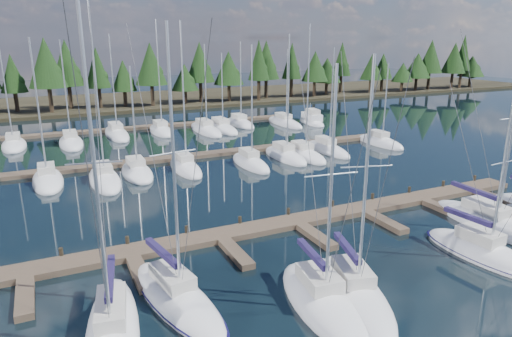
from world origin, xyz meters
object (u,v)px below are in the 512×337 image
front_sailboat_1 (177,297)px  front_sailboat_0 (113,333)px  main_dock (299,224)px  front_sailboat_4 (483,253)px  motor_yacht_right (312,121)px  front_sailboat_5 (491,223)px  front_sailboat_2 (322,300)px  front_sailboat_3 (354,293)px

front_sailboat_1 → front_sailboat_0: bearing=-154.2°
main_dock → front_sailboat_4: 12.13m
front_sailboat_1 → front_sailboat_4: size_ratio=1.30×
motor_yacht_right → main_dock: bearing=-123.2°
front_sailboat_5 → motor_yacht_right: bearing=75.8°
main_dock → front_sailboat_0: size_ratio=2.84×
main_dock → front_sailboat_4: size_ratio=3.85×
front_sailboat_1 → front_sailboat_2: bearing=-26.9°
front_sailboat_1 → motor_yacht_right: (33.97, 41.27, 0.15)m
front_sailboat_2 → front_sailboat_4: 12.19m
front_sailboat_1 → main_dock: bearing=28.3°
front_sailboat_1 → front_sailboat_5: front_sailboat_1 is taller
front_sailboat_3 → motor_yacht_right: front_sailboat_3 is taller
front_sailboat_0 → front_sailboat_5: (26.97, 1.56, -0.02)m
front_sailboat_5 → front_sailboat_2: bearing=-168.9°
main_dock → front_sailboat_3: (-2.17, -9.45, 0.08)m
main_dock → front_sailboat_4: (8.09, -9.04, 0.07)m
front_sailboat_3 → front_sailboat_4: 10.27m
front_sailboat_0 → front_sailboat_5: bearing=3.3°
front_sailboat_2 → front_sailboat_3: 1.94m
front_sailboat_3 → motor_yacht_right: bearing=60.6°
front_sailboat_3 → front_sailboat_4: size_ratio=1.18×
main_dock → front_sailboat_0: front_sailboat_0 is taller
front_sailboat_0 → front_sailboat_5: size_ratio=1.05×
front_sailboat_3 → front_sailboat_5: (14.84, 3.49, -0.00)m
front_sailboat_1 → motor_yacht_right: size_ratio=1.84×
front_sailboat_4 → front_sailboat_5: bearing=34.0°
front_sailboat_1 → front_sailboat_2: 7.54m
front_sailboat_0 → front_sailboat_3: (12.13, -1.93, -0.02)m
main_dock → front_sailboat_0: 16.16m
front_sailboat_4 → front_sailboat_5: (4.58, 3.09, 0.01)m
front_sailboat_1 → front_sailboat_2: size_ratio=1.14×
motor_yacht_right → front_sailboat_0: bearing=-131.1°
main_dock → front_sailboat_1: bearing=-151.7°
front_sailboat_4 → motor_yacht_right: bearing=71.3°
front_sailboat_4 → front_sailboat_2: bearing=-179.0°
front_sailboat_4 → front_sailboat_5: front_sailboat_5 is taller
front_sailboat_1 → front_sailboat_5: (23.49, -0.12, -0.01)m
front_sailboat_4 → motor_yacht_right: (15.06, 44.48, 0.17)m
front_sailboat_0 → front_sailboat_3: bearing=-9.0°
front_sailboat_3 → motor_yacht_right: size_ratio=1.67×
main_dock → front_sailboat_0: (-14.31, -7.52, 0.10)m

